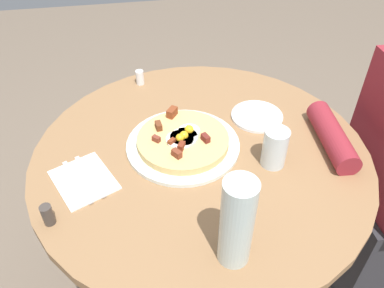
# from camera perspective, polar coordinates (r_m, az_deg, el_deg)

# --- Properties ---
(ground_plane) EXTENTS (6.00, 6.00, 0.00)m
(ground_plane) POSITION_cam_1_polar(r_m,az_deg,el_deg) (1.70, 0.94, -19.16)
(ground_plane) COLOR #6B5B4C
(dining_table) EXTENTS (0.97, 0.97, 0.71)m
(dining_table) POSITION_cam_1_polar(r_m,az_deg,el_deg) (1.26, 1.20, -6.81)
(dining_table) COLOR olive
(dining_table) RESTS_ON ground_plane
(pizza_plate) EXTENTS (0.33, 0.33, 0.01)m
(pizza_plate) POSITION_cam_1_polar(r_m,az_deg,el_deg) (1.15, -1.30, -0.13)
(pizza_plate) COLOR silver
(pizza_plate) RESTS_ON dining_table
(breakfast_pizza) EXTENTS (0.27, 0.27, 0.05)m
(breakfast_pizza) POSITION_cam_1_polar(r_m,az_deg,el_deg) (1.14, -1.35, 0.63)
(breakfast_pizza) COLOR tan
(breakfast_pizza) RESTS_ON pizza_plate
(bread_plate) EXTENTS (0.16, 0.16, 0.01)m
(bread_plate) POSITION_cam_1_polar(r_m,az_deg,el_deg) (1.28, 9.38, 3.99)
(bread_plate) COLOR white
(bread_plate) RESTS_ON dining_table
(napkin) EXTENTS (0.21, 0.20, 0.00)m
(napkin) POSITION_cam_1_polar(r_m,az_deg,el_deg) (1.09, -15.39, -5.05)
(napkin) COLOR white
(napkin) RESTS_ON dining_table
(fork) EXTENTS (0.17, 0.09, 0.00)m
(fork) POSITION_cam_1_polar(r_m,az_deg,el_deg) (1.09, -14.58, -4.51)
(fork) COLOR silver
(fork) RESTS_ON napkin
(knife) EXTENTS (0.17, 0.09, 0.00)m
(knife) POSITION_cam_1_polar(r_m,az_deg,el_deg) (1.09, -16.29, -5.26)
(knife) COLOR silver
(knife) RESTS_ON napkin
(water_glass) EXTENTS (0.07, 0.07, 0.11)m
(water_glass) POSITION_cam_1_polar(r_m,az_deg,el_deg) (1.09, 11.90, -0.53)
(water_glass) COLOR silver
(water_glass) RESTS_ON dining_table
(water_bottle) EXTENTS (0.07, 0.07, 0.23)m
(water_bottle) POSITION_cam_1_polar(r_m,az_deg,el_deg) (0.82, 6.50, -11.31)
(water_bottle) COLOR silver
(water_bottle) RESTS_ON dining_table
(salt_shaker) EXTENTS (0.03, 0.03, 0.05)m
(salt_shaker) POSITION_cam_1_polar(r_m,az_deg,el_deg) (1.43, -7.55, 9.54)
(salt_shaker) COLOR white
(salt_shaker) RESTS_ON dining_table
(pepper_shaker) EXTENTS (0.03, 0.03, 0.06)m
(pepper_shaker) POSITION_cam_1_polar(r_m,az_deg,el_deg) (1.00, -20.17, -9.60)
(pepper_shaker) COLOR #3F3833
(pepper_shaker) RESTS_ON dining_table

